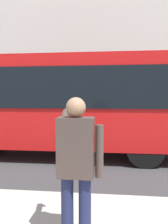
{
  "coord_description": "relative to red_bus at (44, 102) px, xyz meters",
  "views": [
    {
      "loc": [
        0.04,
        7.35,
        1.86
      ],
      "look_at": [
        0.79,
        0.58,
        1.39
      ],
      "focal_mm": 36.05,
      "sensor_mm": 36.0,
      "label": 1
    }
  ],
  "objects": [
    {
      "name": "ground_plane",
      "position": [
        -2.11,
        -0.32,
        -1.68
      ],
      "size": [
        60.0,
        60.0,
        0.0
      ],
      "primitive_type": "plane",
      "color": "#38383A"
    },
    {
      "name": "building_facade_far",
      "position": [
        -2.12,
        -7.12,
        4.3
      ],
      "size": [
        28.0,
        1.55,
        12.0
      ],
      "color": "beige",
      "rests_on": "ground_plane"
    },
    {
      "name": "red_bus",
      "position": [
        0.0,
        0.0,
        0.0
      ],
      "size": [
        9.05,
        2.54,
        3.08
      ],
      "color": "red",
      "rests_on": "ground_plane"
    },
    {
      "name": "pedestrian_photographer",
      "position": [
        -1.71,
        4.59,
        -0.54
      ],
      "size": [
        0.53,
        0.52,
        1.7
      ],
      "color": "#1E2347",
      "rests_on": "sidewalk_curb"
    }
  ]
}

